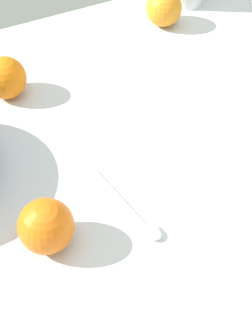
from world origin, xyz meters
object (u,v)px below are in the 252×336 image
object	(u,v)px
loose_orange_2	(5,78)
spoon	(137,215)
loose_orange_1	(164,8)
loose_orange_0	(46,226)

from	to	relation	value
loose_orange_2	spoon	xyz separation A→B (cm)	(8.30, -35.32, -3.37)
loose_orange_1	loose_orange_2	size ratio (longest dim) A/B	1.00
loose_orange_1	loose_orange_0	bearing A→B (deg)	-135.16
loose_orange_0	loose_orange_1	bearing A→B (deg)	44.84
spoon	loose_orange_0	bearing A→B (deg)	172.93
loose_orange_2	loose_orange_0	bearing A→B (deg)	-98.19
loose_orange_0	spoon	distance (cm)	13.71
loose_orange_0	loose_orange_2	distance (cm)	34.04
spoon	loose_orange_1	bearing A→B (deg)	56.51
loose_orange_0	loose_orange_2	bearing A→B (deg)	81.81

